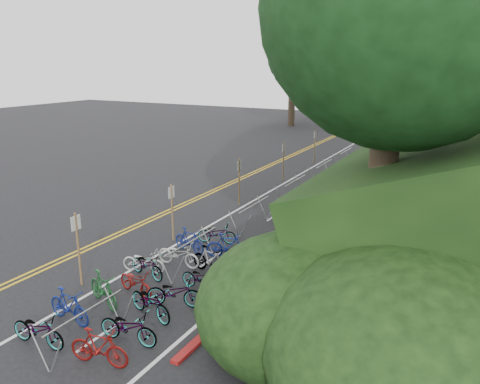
{
  "coord_description": "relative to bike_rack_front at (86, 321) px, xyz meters",
  "views": [
    {
      "loc": [
        12.01,
        -10.25,
        7.43
      ],
      "look_at": [
        1.69,
        9.07,
        1.3
      ],
      "focal_mm": 35.0,
      "sensor_mm": 36.0,
      "label": 1
    }
  ],
  "objects": [
    {
      "name": "signposts_rest",
      "position": [
        -2.58,
        16.43,
        0.65
      ],
      "size": [
        0.08,
        18.4,
        2.5
      ],
      "color": "brown",
      "rests_on": "ground"
    },
    {
      "name": "bike_front",
      "position": [
        -1.66,
        4.35,
        -0.35
      ],
      "size": [
        0.93,
        1.72,
        0.86
      ],
      "primitive_type": "imported",
      "rotation": [
        0.0,
        0.0,
        1.8
      ],
      "color": "beige",
      "rests_on": "ground"
    },
    {
      "name": "road_markings",
      "position": [
        -2.55,
        12.53,
        -0.77
      ],
      "size": [
        7.47,
        80.0,
        0.01
      ],
      "color": "gold",
      "rests_on": "ground"
    },
    {
      "name": "red_curb",
      "position": [
        2.52,
        14.43,
        -0.73
      ],
      "size": [
        0.25,
        28.0,
        0.1
      ],
      "primitive_type": "cube",
      "color": "maroon",
      "rests_on": "ground"
    },
    {
      "name": "bike_rack_front",
      "position": [
        0.0,
        0.0,
        0.0
      ],
      "size": [
        1.09,
        2.76,
        1.06
      ],
      "color": "#A0A1A2",
      "rests_on": "ground"
    },
    {
      "name": "bike_racks_rest",
      "position": [
        -0.18,
        15.43,
        0.08
      ],
      "size": [
        1.14,
        23.0,
        1.17
      ],
      "color": "#A0A1A2",
      "rests_on": "ground"
    },
    {
      "name": "ground",
      "position": [
        -3.18,
        2.43,
        -0.78
      ],
      "size": [
        120.0,
        120.0,
        0.0
      ],
      "primitive_type": "plane",
      "color": "black",
      "rests_on": "ground"
    },
    {
      "name": "bike_valet",
      "position": [
        -0.25,
        3.24,
        -0.29
      ],
      "size": [
        3.19,
        10.42,
        1.08
      ],
      "color": "slate",
      "rests_on": "ground"
    },
    {
      "name": "signpost_near",
      "position": [
        -2.9,
        2.54,
        0.71
      ],
      "size": [
        0.08,
        0.4,
        2.61
      ],
      "color": "brown",
      "rests_on": "ground"
    }
  ]
}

